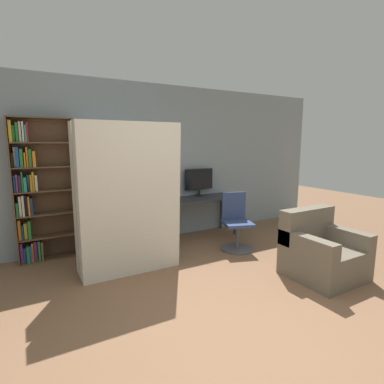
{
  "coord_description": "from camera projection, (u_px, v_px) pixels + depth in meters",
  "views": [
    {
      "loc": [
        -1.65,
        -1.79,
        1.71
      ],
      "look_at": [
        0.31,
        1.7,
        1.05
      ],
      "focal_mm": 28.0,
      "sensor_mm": 36.0,
      "label": 1
    }
  ],
  "objects": [
    {
      "name": "ground_plane",
      "position": [
        256.0,
        341.0,
        2.62
      ],
      "size": [
        16.0,
        16.0,
        0.0
      ],
      "primitive_type": "plane",
      "color": "brown"
    },
    {
      "name": "wall_back",
      "position": [
        135.0,
        164.0,
        5.08
      ],
      "size": [
        8.0,
        0.06,
        2.7
      ],
      "color": "gray",
      "rests_on": "ground"
    },
    {
      "name": "desk",
      "position": [
        201.0,
        203.0,
        5.46
      ],
      "size": [
        1.35,
        0.58,
        0.72
      ],
      "color": "#2D2D33",
      "rests_on": "ground"
    },
    {
      "name": "monitor",
      "position": [
        199.0,
        180.0,
        5.6
      ],
      "size": [
        0.59,
        0.17,
        0.51
      ],
      "color": "black",
      "rests_on": "desk"
    },
    {
      "name": "office_chair",
      "position": [
        236.0,
        227.0,
        4.84
      ],
      "size": [
        0.56,
        0.56,
        0.91
      ],
      "color": "#4C4C51",
      "rests_on": "ground"
    },
    {
      "name": "bookshelf",
      "position": [
        37.0,
        192.0,
        4.29
      ],
      "size": [
        0.83,
        0.27,
        2.06
      ],
      "color": "brown",
      "rests_on": "ground"
    },
    {
      "name": "mattress_near",
      "position": [
        131.0,
        200.0,
        3.83
      ],
      "size": [
        1.29,
        0.31,
        1.98
      ],
      "color": "beige",
      "rests_on": "ground"
    },
    {
      "name": "mattress_far",
      "position": [
        125.0,
        196.0,
        4.08
      ],
      "size": [
        1.29,
        0.28,
        1.97
      ],
      "color": "beige",
      "rests_on": "ground"
    },
    {
      "name": "armchair",
      "position": [
        321.0,
        252.0,
        3.86
      ],
      "size": [
        0.85,
        0.8,
        0.85
      ],
      "color": "#665B4C",
      "rests_on": "ground"
    }
  ]
}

